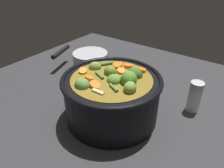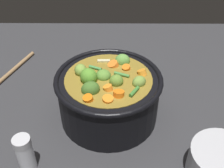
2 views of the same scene
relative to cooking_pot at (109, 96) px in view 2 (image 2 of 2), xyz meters
The scene contains 4 objects.
ground_plane 0.07m from the cooking_pot, 68.48° to the right, with size 1.10×1.10×0.00m, color #2D2D30.
cooking_pot is the anchor object (origin of this frame).
salt_shaker 0.24m from the cooking_pot, 133.40° to the left, with size 0.04×0.04×0.10m.
small_saucepan 0.30m from the cooking_pot, 126.81° to the right, with size 0.17×0.22×0.08m.
Camera 2 is at (-0.54, -0.01, 0.54)m, focal length 44.95 mm.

